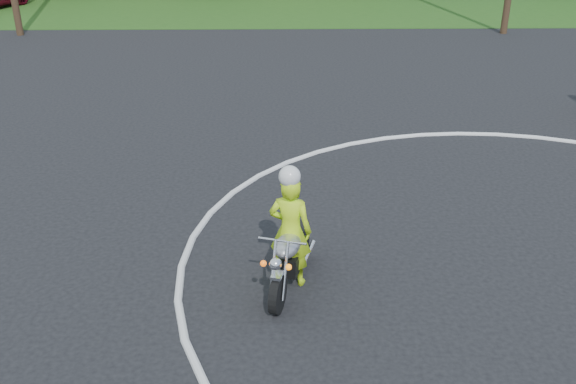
{
  "coord_description": "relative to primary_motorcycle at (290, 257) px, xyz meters",
  "views": [
    {
      "loc": [
        -4.44,
        -5.78,
        5.51
      ],
      "look_at": [
        -4.28,
        3.47,
        1.1
      ],
      "focal_mm": 40.0,
      "sensor_mm": 36.0,
      "label": 1
    }
  ],
  "objects": [
    {
      "name": "primary_motorcycle",
      "position": [
        0.0,
        0.0,
        0.0
      ],
      "size": [
        0.89,
        1.96,
        1.05
      ],
      "rotation": [
        0.0,
        0.0,
        -0.28
      ],
      "color": "black",
      "rests_on": "ground"
    },
    {
      "name": "rider_primary_grp",
      "position": [
        0.01,
        0.14,
        0.43
      ],
      "size": [
        0.74,
        0.59,
        1.96
      ],
      "rotation": [
        0.0,
        0.0,
        -0.28
      ],
      "color": "#C2F319",
      "rests_on": "ground"
    },
    {
      "name": "grass_strip",
      "position": [
        4.27,
        24.57,
        -0.5
      ],
      "size": [
        120.0,
        10.0,
        0.02
      ],
      "primitive_type": "cube",
      "color": "#1E4714",
      "rests_on": "ground"
    }
  ]
}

